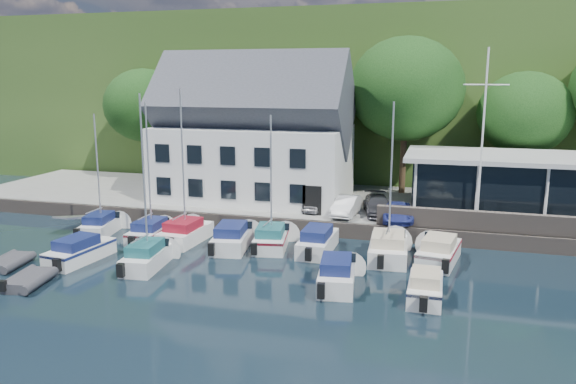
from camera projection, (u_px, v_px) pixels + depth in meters
name	position (u px, v px, depth m)	size (l,w,h in m)	color
ground	(281.00, 301.00, 25.89)	(180.00, 180.00, 0.00)	black
quay	(346.00, 207.00, 42.29)	(60.00, 13.00, 1.00)	gray
quay_face	(329.00, 229.00, 36.16)	(60.00, 0.30, 1.00)	#5B5049
hillside	(399.00, 91.00, 82.73)	(160.00, 75.00, 16.00)	#2E481B
field_patch	(458.00, 37.00, 86.50)	(50.00, 30.00, 0.30)	#566532
harbor_building	(254.00, 142.00, 42.22)	(14.40, 8.20, 8.70)	silver
club_pavilion	(506.00, 185.00, 37.45)	(13.20, 7.20, 4.10)	black
seawall	(530.00, 224.00, 33.14)	(18.00, 0.50, 1.20)	#5B5049
gangway	(89.00, 226.00, 38.75)	(1.20, 6.00, 1.40)	silver
car_silver	(318.00, 203.00, 38.96)	(1.30, 3.23, 1.10)	#B3B4B8
car_white	(347.00, 206.00, 37.70)	(1.36, 3.90, 1.29)	silver
car_dgrey	(378.00, 205.00, 37.95)	(1.76, 4.33, 1.26)	#303035
car_blue	(397.00, 211.00, 36.20)	(1.44, 3.64, 1.24)	navy
flagpole	(482.00, 139.00, 33.91)	(2.61, 0.20, 10.86)	silver
tree_0	(146.00, 124.00, 50.62)	(7.23, 7.23, 9.88)	black
tree_1	(215.00, 129.00, 49.35)	(6.79, 6.79, 9.28)	black
tree_2	(308.00, 125.00, 46.15)	(7.68, 7.68, 10.50)	black
tree_3	(405.00, 116.00, 43.93)	(8.96, 8.96, 12.25)	black
tree_4	(523.00, 135.00, 42.70)	(7.01, 7.01, 9.58)	black
boat_r1_0	(98.00, 170.00, 36.17)	(1.76, 5.55, 8.50)	silver
boat_r1_1	(149.00, 174.00, 34.62)	(1.90, 5.83, 8.53)	silver
boat_r1_2	(183.00, 171.00, 34.24)	(2.16, 5.95, 8.99)	silver
boat_r1_3	(233.00, 235.00, 33.87)	(2.05, 6.28, 1.51)	silver
boat_r1_4	(271.00, 177.00, 33.07)	(2.00, 5.62, 8.68)	silver
boat_r1_5	(318.00, 239.00, 33.08)	(1.88, 6.27, 1.52)	silver
boat_r1_6	(391.00, 177.00, 31.03)	(2.28, 6.47, 9.39)	silver
boat_r1_7	(439.00, 249.00, 31.11)	(2.02, 6.03, 1.54)	silver
boat_r2_0	(80.00, 249.00, 31.39)	(1.87, 6.06, 1.44)	silver
boat_r2_1	(144.00, 187.00, 29.67)	(1.79, 5.99, 8.88)	silver
boat_r2_3	(337.00, 271.00, 27.64)	(1.86, 5.97, 1.52)	silver
boat_r2_4	(425.00, 284.00, 26.04)	(1.67, 5.15, 1.39)	silver
dinghy_0	(9.00, 261.00, 30.52)	(1.75, 2.92, 0.68)	#35353A
dinghy_1	(28.00, 278.00, 27.80)	(1.84, 3.07, 0.72)	#35353A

